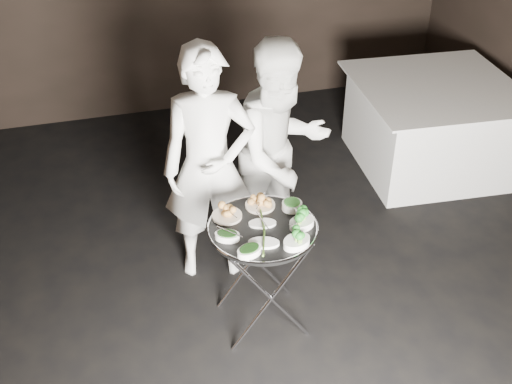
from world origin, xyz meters
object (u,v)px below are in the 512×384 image
object	(u,v)px
waiter_right	(281,153)
dining_table	(431,126)
tray_stand	(262,271)
serving_tray	(263,228)
waiter_left	(209,167)

from	to	relation	value
waiter_right	dining_table	size ratio (longest dim) A/B	1.21
dining_table	tray_stand	bearing A→B (deg)	-143.10
tray_stand	serving_tray	xyz separation A→B (m)	(0.00, 0.00, 0.35)
waiter_right	waiter_left	bearing A→B (deg)	171.76
waiter_right	dining_table	bearing A→B (deg)	6.86
tray_stand	waiter_left	distance (m)	0.79
serving_tray	waiter_right	bearing A→B (deg)	64.68
serving_tray	waiter_left	xyz separation A→B (m)	(-0.19, 0.64, 0.09)
serving_tray	dining_table	world-z (taller)	serving_tray
tray_stand	serving_tray	world-z (taller)	serving_tray
serving_tray	dining_table	xyz separation A→B (m)	(2.03, 1.52, -0.38)
tray_stand	dining_table	bearing A→B (deg)	36.90
serving_tray	waiter_right	size ratio (longest dim) A/B	0.41
waiter_left	dining_table	world-z (taller)	waiter_left
tray_stand	waiter_left	bearing A→B (deg)	106.86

